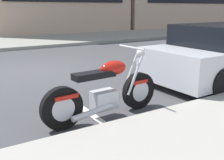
# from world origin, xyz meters

# --- Properties ---
(ground_plane) EXTENTS (260.00, 260.00, 0.00)m
(ground_plane) POSITION_xyz_m (0.00, 0.00, 0.00)
(ground_plane) COLOR #3D3D3F
(sidewalk_far_curb) EXTENTS (120.00, 5.00, 0.14)m
(sidewalk_far_curb) POSITION_xyz_m (12.00, 6.74, 0.07)
(sidewalk_far_curb) COLOR gray
(sidewalk_far_curb) RESTS_ON ground
(parking_stall_stripe) EXTENTS (0.12, 2.20, 0.01)m
(parking_stall_stripe) POSITION_xyz_m (0.00, -3.64, 0.00)
(parking_stall_stripe) COLOR silver
(parking_stall_stripe) RESTS_ON ground
(parked_motorcycle) EXTENTS (2.12, 0.62, 1.12)m
(parked_motorcycle) POSITION_xyz_m (0.14, -3.89, 0.43)
(parked_motorcycle) COLOR black
(parked_motorcycle) RESTS_ON ground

